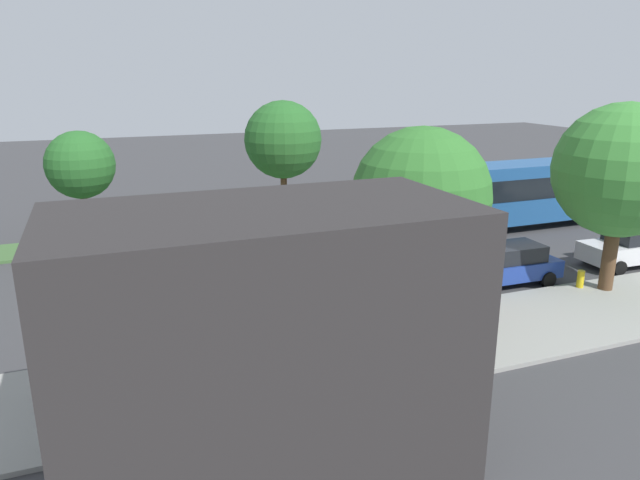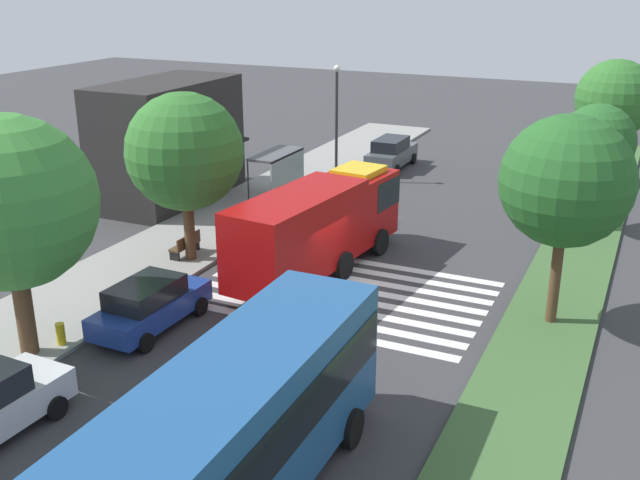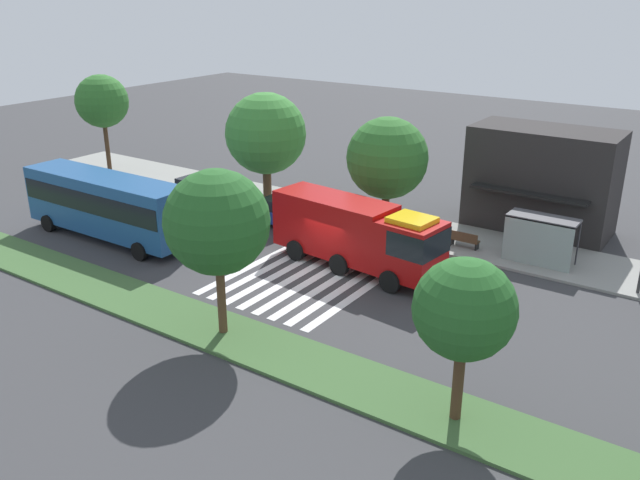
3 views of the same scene
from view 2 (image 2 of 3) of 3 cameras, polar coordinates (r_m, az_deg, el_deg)
name	(u,v)px [view 2 (image 2 of 3)]	position (r m, az deg, el deg)	size (l,w,h in m)	color
ground_plane	(345,291)	(27.60, 1.91, -3.91)	(120.00, 120.00, 0.00)	#38383A
sidewalk	(161,255)	(31.47, -12.10, -1.16)	(60.00, 4.90, 0.14)	gray
median_strip	(548,326)	(25.90, 17.10, -6.35)	(60.00, 3.00, 0.14)	#3D6033
crosswalk	(343,292)	(27.44, 1.77, -4.04)	(6.75, 10.49, 0.01)	silver
fire_truck	(322,222)	(28.79, 0.12, 1.39)	(9.80, 3.47, 3.51)	#A50C0C
parked_car_mid	(150,304)	(25.08, -12.92, -4.81)	(4.52, 2.08, 1.69)	navy
parked_car_east	(391,153)	(44.85, 5.48, 6.66)	(4.71, 1.98, 1.85)	#474C51
transit_bus	(220,445)	(15.64, -7.65, -15.27)	(11.24, 2.90, 3.67)	navy
bus_stop_shelter	(282,167)	(37.49, -2.95, 5.59)	(3.50, 1.40, 2.46)	#4C4C51
bench_near_shelter	(242,214)	(34.51, -6.01, 1.99)	(1.60, 0.50, 0.90)	#4C3823
bench_west_of_shelter	(186,245)	(30.95, -10.23, -0.35)	(1.60, 0.50, 0.90)	#4C3823
street_lamp	(337,113)	(41.17, 1.28, 9.68)	(0.36, 0.36, 6.29)	#2D2D30
storefront_building	(168,142)	(38.67, -11.55, 7.39)	(8.14, 4.87, 6.06)	#282626
sidewalk_tree_west	(8,203)	(23.00, -22.77, 2.61)	(5.11, 5.11, 7.34)	#513823
sidewalk_tree_center	(185,152)	(29.41, -10.34, 6.64)	(4.61, 4.61, 6.74)	#513823
median_tree_far_west	(566,182)	(24.56, 18.36, 4.25)	(4.21, 4.21, 6.92)	#513823
median_tree_west	(597,142)	(34.77, 20.44, 7.03)	(3.30, 3.30, 5.67)	#47301E
median_tree_center	(615,99)	(43.25, 21.66, 10.00)	(4.16, 4.16, 6.69)	#47301E
fire_hydrant	(61,334)	(24.74, -19.25, -6.79)	(0.28, 0.28, 0.70)	gold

